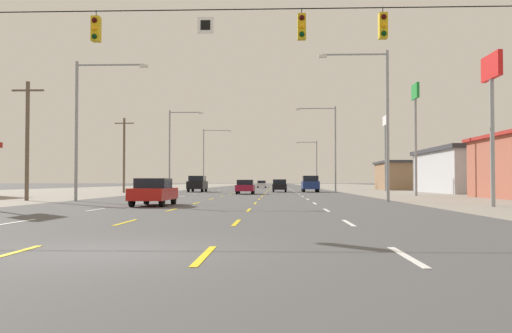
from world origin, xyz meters
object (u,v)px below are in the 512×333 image
at_px(hatchback_inner_left_farther, 245,184).
at_px(pole_sign_right_row_2, 385,135).
at_px(sedan_center_turn_farthest, 262,184).
at_px(streetlight_right_row_2, 314,161).
at_px(sedan_inner_left_nearest, 154,192).
at_px(hatchback_inner_right_mid, 280,186).
at_px(suv_far_left_far, 197,184).
at_px(streetlight_left_row_0, 85,118).
at_px(streetlight_left_row_1, 173,145).
at_px(streetlight_left_row_2, 206,154).
at_px(pole_sign_right_row_1, 415,114).
at_px(streetlight_right_row_1, 331,142).
at_px(sedan_center_turn_near, 245,187).
at_px(pole_sign_right_row_0, 492,90).
at_px(suv_far_right_midfar, 310,184).
at_px(streetlight_right_row_0, 380,113).

distance_m(hatchback_inner_left_farther, pole_sign_right_row_2, 40.21).
height_order(sedan_center_turn_farthest, streetlight_right_row_2, streetlight_right_row_2).
xyz_separation_m(sedan_inner_left_nearest, streetlight_right_row_2, (13.32, 68.05, 4.22)).
distance_m(sedan_inner_left_nearest, hatchback_inner_right_mid, 37.92).
relative_size(suv_far_left_far, pole_sign_right_row_2, 0.48).
relative_size(streetlight_left_row_0, streetlight_left_row_1, 0.92).
bearing_deg(hatchback_inner_left_farther, streetlight_left_row_2, -121.40).
height_order(pole_sign_right_row_1, streetlight_right_row_1, streetlight_right_row_1).
bearing_deg(hatchback_inner_right_mid, streetlight_right_row_2, 78.27).
distance_m(sedan_center_turn_near, sedan_center_turn_farthest, 52.99).
distance_m(hatchback_inner_left_farther, streetlight_left_row_0, 72.54).
distance_m(sedan_center_turn_farthest, pole_sign_right_row_0, 81.69).
xyz_separation_m(streetlight_left_row_0, streetlight_left_row_1, (-0.13, 30.92, 0.36)).
bearing_deg(pole_sign_right_row_0, streetlight_left_row_1, 122.04).
bearing_deg(sedan_center_turn_near, pole_sign_right_row_1, -22.22).
height_order(suv_far_left_far, pole_sign_right_row_0, pole_sign_right_row_0).
bearing_deg(hatchback_inner_left_farther, sedan_center_turn_farthest, 19.27).
xyz_separation_m(pole_sign_right_row_1, streetlight_left_row_1, (-25.20, 17.02, -1.58)).
relative_size(sedan_center_turn_near, pole_sign_right_row_2, 0.44).
xyz_separation_m(pole_sign_right_row_1, streetlight_right_row_2, (-5.73, 47.94, -2.41)).
bearing_deg(sedan_inner_left_nearest, streetlight_left_row_1, 99.41).
bearing_deg(pole_sign_right_row_0, streetlight_left_row_0, 163.45).
xyz_separation_m(hatchback_inner_right_mid, suv_far_left_far, (-10.14, 0.45, 0.24)).
bearing_deg(streetlight_right_row_2, pole_sign_right_row_1, -83.18).
bearing_deg(sedan_center_turn_farthest, pole_sign_right_row_1, -75.41).
relative_size(suv_far_left_far, sedan_center_turn_farthest, 1.09).
xyz_separation_m(suv_far_right_midfar, streetlight_left_row_2, (-16.71, 30.69, 5.24)).
bearing_deg(streetlight_right_row_1, streetlight_left_row_2, 121.91).
height_order(sedan_center_turn_near, streetlight_right_row_0, streetlight_right_row_0).
xyz_separation_m(sedan_inner_left_nearest, suv_far_right_midfar, (10.67, 37.36, 0.27)).
bearing_deg(pole_sign_right_row_2, suv_far_right_midfar, -145.13).
bearing_deg(pole_sign_right_row_0, suv_far_left_far, 118.35).
relative_size(pole_sign_right_row_1, streetlight_right_row_1, 0.97).
bearing_deg(hatchback_inner_left_farther, streetlight_right_row_0, -79.76).
relative_size(pole_sign_right_row_2, streetlight_left_row_1, 1.01).
relative_size(sedan_center_turn_near, streetlight_left_row_1, 0.45).
xyz_separation_m(suv_far_right_midfar, hatchback_inner_left_farther, (-10.44, 40.96, -0.24)).
bearing_deg(suv_far_left_far, streetlight_left_row_0, -95.10).
bearing_deg(suv_far_left_far, pole_sign_right_row_2, 15.98).
bearing_deg(hatchback_inner_right_mid, suv_far_left_far, 177.45).
xyz_separation_m(pole_sign_right_row_1, streetlight_right_row_1, (-5.84, 17.02, -1.29)).
height_order(streetlight_right_row_0, streetlight_left_row_2, streetlight_left_row_2).
relative_size(sedan_center_turn_farthest, streetlight_left_row_1, 0.45).
height_order(pole_sign_right_row_1, streetlight_left_row_2, streetlight_left_row_2).
xyz_separation_m(sedan_center_turn_near, streetlight_left_row_0, (-9.41, -20.30, 4.69)).
height_order(hatchback_inner_left_farther, pole_sign_right_row_1, pole_sign_right_row_1).
bearing_deg(pole_sign_right_row_2, hatchback_inner_left_farther, 122.06).
xyz_separation_m(pole_sign_right_row_2, streetlight_left_row_2, (-27.30, 23.30, -1.35)).
xyz_separation_m(sedan_center_turn_farthest, streetlight_left_row_0, (-9.61, -73.29, 4.69)).
xyz_separation_m(sedan_center_turn_farthest, pole_sign_right_row_0, (14.00, -80.31, 5.19)).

